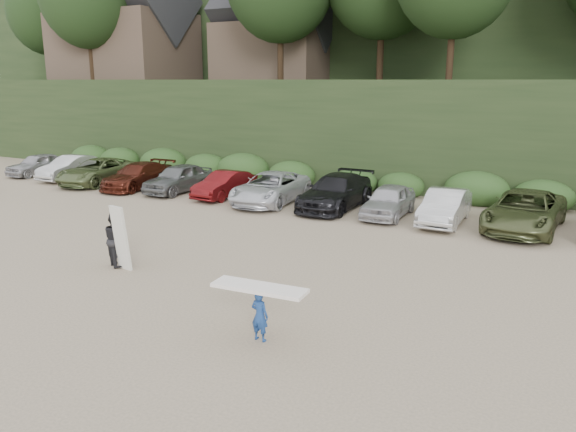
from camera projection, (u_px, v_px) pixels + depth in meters
The scene contains 5 objects.
ground at pixel (244, 276), 17.54m from camera, with size 120.00×120.00×0.00m, color tan.
hillside_backdrop at pixel (470, 14), 45.99m from camera, with size 90.00×41.50×28.00m.
parked_cars at pixel (311, 191), 27.08m from camera, with size 39.49×6.00×1.61m.
child_surfer at pixel (260, 304), 13.03m from camera, with size 2.30×0.76×1.36m.
adult_surfer at pixel (116, 239), 18.34m from camera, with size 1.36×1.03×2.13m.
Camera 1 is at (8.87, -14.10, 5.98)m, focal length 35.00 mm.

